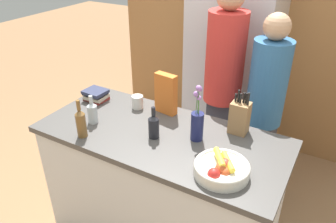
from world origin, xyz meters
TOP-DOWN VIEW (x-y plane):
  - kitchen_island at (0.00, 0.00)m, footprint 1.66×0.76m
  - back_wall_wood at (0.00, 1.71)m, footprint 2.86×0.12m
  - refrigerator at (0.00, 1.35)m, footprint 0.77×0.62m
  - fruit_bowl at (0.50, -0.19)m, footprint 0.31×0.31m
  - knife_block at (0.43, 0.27)m, footprint 0.12×0.10m
  - flower_vase at (0.23, 0.06)m, footprint 0.08×0.08m
  - cereal_box at (-0.12, 0.27)m, footprint 0.17×0.08m
  - coffee_mug at (-0.34, 0.22)m, footprint 0.09×0.12m
  - book_stack at (-0.69, 0.16)m, footprint 0.18×0.16m
  - bottle_oil at (-0.02, -0.06)m, footprint 0.07×0.07m
  - bottle_vinegar at (-0.43, -0.28)m, footprint 0.06×0.06m
  - bottle_wine at (-0.48, -0.11)m, footprint 0.07×0.07m
  - person_at_sink at (0.12, 0.78)m, footprint 0.31×0.31m
  - person_in_blue at (0.48, 0.74)m, footprint 0.28×0.28m

SIDE VIEW (x-z plane):
  - kitchen_island at x=0.00m, z-range 0.00..0.93m
  - person_in_blue at x=0.48m, z-range 0.12..1.74m
  - refrigerator at x=0.00m, z-range 0.00..1.92m
  - fruit_bowl at x=0.50m, z-range 0.92..1.03m
  - book_stack at x=-0.69m, z-range 0.93..1.02m
  - coffee_mug at x=-0.34m, z-range 0.93..1.03m
  - bottle_wine at x=-0.48m, z-range 0.91..1.11m
  - bottle_oil at x=-0.02m, z-range 0.91..1.12m
  - person_at_sink at x=0.12m, z-range 0.13..1.93m
  - bottle_vinegar at x=-0.43m, z-range 0.90..1.16m
  - knife_block at x=0.43m, z-range 0.89..1.19m
  - flower_vase at x=0.23m, z-range 0.86..1.24m
  - cereal_box at x=-0.12m, z-range 0.93..1.23m
  - back_wall_wood at x=0.00m, z-range 0.00..2.60m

